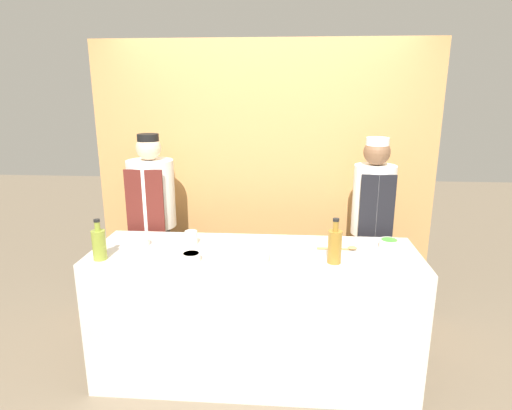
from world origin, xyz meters
TOP-DOWN VIEW (x-y plane):
  - ground_plane at (0.00, 0.00)m, footprint 14.00×14.00m
  - cabinet_wall at (0.00, 1.05)m, footprint 2.92×0.18m
  - counter at (0.00, 0.00)m, footprint 2.19×0.67m
  - sauce_bowl_orange at (-0.80, 0.04)m, footprint 0.13×0.13m
  - sauce_bowl_yellow at (-0.38, -0.21)m, footprint 0.12×0.12m
  - sauce_bowl_green at (0.91, 0.12)m, footprint 0.13×0.13m
  - sauce_bowl_white at (0.05, -0.18)m, footprint 0.11×0.11m
  - cutting_board at (-0.16, 0.04)m, footprint 0.35×0.23m
  - bottle_vinegar at (0.51, -0.17)m, footprint 0.09×0.09m
  - bottle_oil at (-0.97, -0.23)m, footprint 0.09×0.09m
  - cup_cream at (-0.45, 0.09)m, footprint 0.09×0.09m
  - wooden_spoon at (0.59, 0.05)m, footprint 0.27×0.05m
  - chef_left at (-0.88, 0.60)m, footprint 0.37×0.37m
  - chef_right at (0.88, 0.60)m, footprint 0.32×0.32m

SIDE VIEW (x-z plane):
  - ground_plane at x=0.00m, z-range 0.00..0.00m
  - counter at x=0.00m, z-range 0.00..0.95m
  - chef_left at x=-0.88m, z-range 0.06..1.72m
  - chef_right at x=0.88m, z-range 0.08..1.73m
  - cutting_board at x=-0.16m, z-range 0.95..0.97m
  - wooden_spoon at x=0.59m, z-range 0.95..0.98m
  - sauce_bowl_yellow at x=-0.38m, z-range 0.95..1.00m
  - sauce_bowl_orange at x=-0.80m, z-range 0.95..1.00m
  - sauce_bowl_white at x=0.05m, z-range 0.95..1.01m
  - sauce_bowl_green at x=0.91m, z-range 0.95..1.01m
  - cup_cream at x=-0.45m, z-range 0.95..1.05m
  - bottle_oil at x=-0.97m, z-range 0.92..1.19m
  - bottle_vinegar at x=0.51m, z-range 0.92..1.21m
  - cabinet_wall at x=0.00m, z-range 0.00..2.40m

